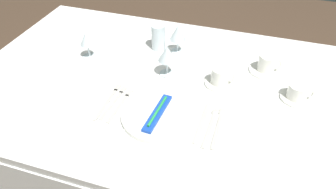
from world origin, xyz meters
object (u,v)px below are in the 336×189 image
at_px(dinner_plate, 158,116).
at_px(spoon_dessert, 219,123).
at_px(wine_glass_centre, 87,40).
at_px(fork_outer, 121,104).
at_px(toothbrush_package, 158,113).
at_px(coffee_cup_left, 267,63).
at_px(dinner_knife, 202,123).
at_px(drink_tumbler, 158,39).
at_px(coffee_cup_right, 298,91).
at_px(wine_glass_right, 167,55).
at_px(fork_salad, 109,100).
at_px(coffee_cup_far, 221,76).
at_px(spoon_soup, 212,123).
at_px(fork_inner, 115,101).
at_px(wine_glass_left, 178,34).

relative_size(dinner_plate, spoon_dessert, 1.24).
bearing_deg(wine_glass_centre, fork_outer, -43.62).
distance_m(toothbrush_package, coffee_cup_left, 0.56).
xyz_separation_m(dinner_knife, drink_tumbler, (-0.32, 0.45, 0.05)).
bearing_deg(wine_glass_centre, coffee_cup_right, -1.30).
bearing_deg(drink_tumbler, dinner_knife, -54.37).
distance_m(fork_outer, coffee_cup_right, 0.71).
xyz_separation_m(fork_outer, coffee_cup_left, (0.53, 0.40, 0.04)).
xyz_separation_m(toothbrush_package, wine_glass_right, (-0.05, 0.28, 0.08)).
height_order(wine_glass_right, drink_tumbler, wine_glass_right).
bearing_deg(spoon_dessert, fork_outer, -177.63).
distance_m(fork_outer, wine_glass_centre, 0.40).
bearing_deg(toothbrush_package, fork_salad, 171.51).
height_order(fork_salad, dinner_knife, same).
height_order(dinner_plate, coffee_cup_far, coffee_cup_far).
distance_m(fork_outer, wine_glass_right, 0.29).
bearing_deg(dinner_knife, spoon_soup, 23.52).
bearing_deg(coffee_cup_far, coffee_cup_left, 40.45).
height_order(fork_salad, coffee_cup_far, coffee_cup_far).
distance_m(fork_salad, coffee_cup_left, 0.71).
bearing_deg(fork_inner, coffee_cup_left, 35.14).
distance_m(spoon_soup, wine_glass_right, 0.37).
bearing_deg(fork_inner, toothbrush_package, -10.08).
distance_m(coffee_cup_right, coffee_cup_far, 0.31).
bearing_deg(coffee_cup_far, spoon_dessert, -79.83).
bearing_deg(toothbrush_package, fork_outer, 171.18).
height_order(fork_outer, coffee_cup_left, coffee_cup_left).
relative_size(fork_outer, fork_inner, 0.97).
distance_m(spoon_dessert, wine_glass_left, 0.52).
bearing_deg(wine_glass_left, coffee_cup_far, -38.21).
distance_m(coffee_cup_far, wine_glass_right, 0.24).
bearing_deg(wine_glass_centre, coffee_cup_far, -1.72).
bearing_deg(coffee_cup_left, spoon_soup, -112.51).
height_order(coffee_cup_left, drink_tumbler, drink_tumbler).
bearing_deg(wine_glass_centre, spoon_dessert, -20.61).
distance_m(toothbrush_package, coffee_cup_far, 0.33).
xyz_separation_m(fork_outer, wine_glass_centre, (-0.28, 0.27, 0.09)).
xyz_separation_m(toothbrush_package, coffee_cup_far, (0.18, 0.28, 0.02)).
bearing_deg(coffee_cup_left, toothbrush_package, -130.13).
bearing_deg(coffee_cup_left, dinner_knife, -115.77).
relative_size(dinner_plate, coffee_cup_far, 2.72).
relative_size(fork_outer, dinner_knife, 0.93).
distance_m(coffee_cup_left, wine_glass_left, 0.43).
relative_size(fork_inner, spoon_dessert, 0.96).
bearing_deg(wine_glass_centre, wine_glass_right, -2.55).
bearing_deg(dinner_plate, coffee_cup_far, 56.59).
xyz_separation_m(dinner_plate, wine_glass_centre, (-0.45, 0.30, 0.08)).
bearing_deg(spoon_soup, fork_outer, -178.87).
distance_m(dinner_plate, fork_outer, 0.17).
bearing_deg(dinner_plate, dinner_knife, 6.27).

